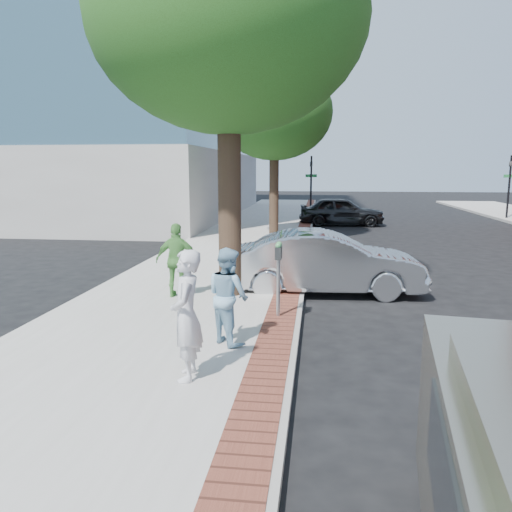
% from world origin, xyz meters
% --- Properties ---
extents(ground, '(120.00, 120.00, 0.00)m').
position_xyz_m(ground, '(0.00, 0.00, 0.00)').
color(ground, black).
rests_on(ground, ground).
extents(sidewalk, '(5.00, 60.00, 0.15)m').
position_xyz_m(sidewalk, '(-1.50, 8.00, 0.07)').
color(sidewalk, '#9E9991').
rests_on(sidewalk, ground).
extents(brick_strip, '(0.60, 60.00, 0.01)m').
position_xyz_m(brick_strip, '(0.70, 8.00, 0.15)').
color(brick_strip, brown).
rests_on(brick_strip, sidewalk).
extents(curb, '(0.10, 60.00, 0.15)m').
position_xyz_m(curb, '(1.05, 8.00, 0.07)').
color(curb, gray).
rests_on(curb, ground).
extents(office_tower, '(18.00, 22.00, 24.00)m').
position_xyz_m(office_tower, '(-13.00, 22.00, 12.00)').
color(office_tower, slate).
rests_on(office_tower, ground).
extents(office_base, '(18.20, 22.20, 4.00)m').
position_xyz_m(office_base, '(-13.00, 22.00, 2.00)').
color(office_base, gray).
rests_on(office_base, ground).
extents(signal_near, '(0.70, 0.15, 3.80)m').
position_xyz_m(signal_near, '(0.90, 22.00, 2.25)').
color(signal_near, black).
rests_on(signal_near, ground).
extents(signal_far, '(0.70, 0.15, 3.80)m').
position_xyz_m(signal_far, '(12.50, 22.00, 2.25)').
color(signal_far, black).
rests_on(signal_far, ground).
extents(tree_near, '(6.00, 6.00, 8.51)m').
position_xyz_m(tree_near, '(-0.60, 1.90, 6.17)').
color(tree_near, black).
rests_on(tree_near, sidewalk).
extents(tree_far, '(4.80, 4.80, 7.14)m').
position_xyz_m(tree_far, '(-0.50, 12.00, 5.30)').
color(tree_far, black).
rests_on(tree_far, sidewalk).
extents(parking_meter, '(0.12, 0.32, 1.47)m').
position_xyz_m(parking_meter, '(0.65, 0.23, 1.21)').
color(parking_meter, gray).
rests_on(parking_meter, sidewalk).
extents(person_gray, '(0.52, 0.71, 1.80)m').
position_xyz_m(person_gray, '(-0.36, -2.86, 1.05)').
color(person_gray, silver).
rests_on(person_gray, sidewalk).
extents(person_officer, '(0.98, 0.98, 1.60)m').
position_xyz_m(person_officer, '(-0.05, -1.36, 0.95)').
color(person_officer, '#81AEC7').
rests_on(person_officer, sidewalk).
extents(person_green, '(1.00, 0.45, 1.67)m').
position_xyz_m(person_green, '(-1.73, 1.48, 0.99)').
color(person_green, '#529644').
rests_on(person_green, sidewalk).
extents(sedan_silver, '(4.73, 1.90, 1.53)m').
position_xyz_m(sedan_silver, '(1.61, 2.80, 0.76)').
color(sedan_silver, '#ADAFB4').
rests_on(sedan_silver, ground).
extents(bg_car, '(4.56, 1.91, 1.54)m').
position_xyz_m(bg_car, '(2.62, 18.00, 0.77)').
color(bg_car, black).
rests_on(bg_car, ground).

